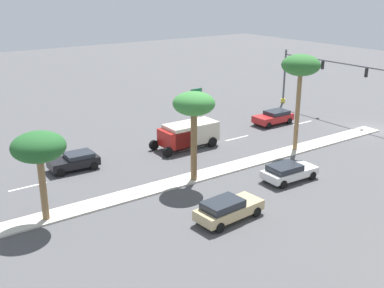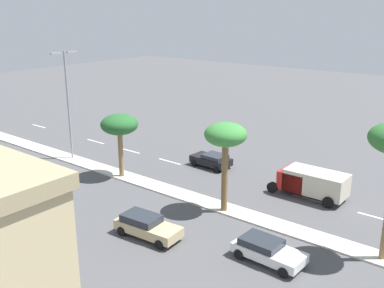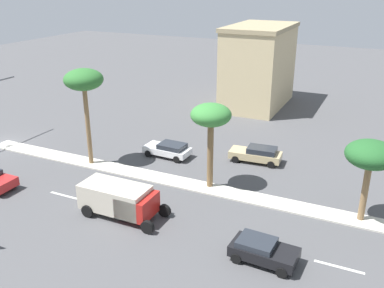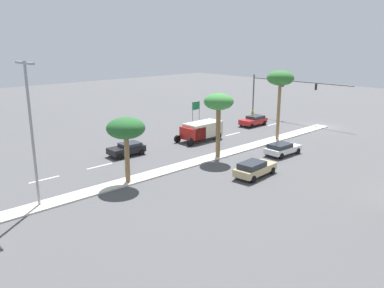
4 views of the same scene
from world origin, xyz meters
name	(u,v)px [view 2 (image 2 of 4)]	position (x,y,z in m)	size (l,w,h in m)	color
ground_plane	(180,194)	(0.00, 27.02, 0.00)	(160.00, 160.00, 0.00)	#4C4C4F
median_curb	(115,173)	(0.00, 34.74, 0.06)	(1.80, 69.48, 0.12)	beige
lane_stripe_center	(377,218)	(5.64, 13.09, 0.01)	(0.20, 2.80, 0.01)	silver
lane_stripe_right	(309,199)	(5.64, 18.34, 0.01)	(0.20, 2.80, 0.01)	silver
lane_stripe_mid	(170,161)	(5.64, 33.04, 0.01)	(0.20, 2.80, 0.01)	silver
lane_stripe_trailing	(130,151)	(5.64, 38.64, 0.01)	(0.20, 2.80, 0.01)	silver
lane_stripe_near	(96,141)	(5.64, 44.24, 0.01)	(0.20, 2.80, 0.01)	silver
lane_stripe_inboard	(39,126)	(5.64, 55.39, 0.01)	(0.20, 2.80, 0.01)	silver
palm_tree_mid	(226,137)	(-0.38, 22.42, 5.75)	(3.07, 3.07, 6.70)	brown
palm_tree_far	(119,125)	(-0.20, 33.65, 4.79)	(3.28, 3.28, 5.67)	olive
street_lamp_left	(68,97)	(0.24, 41.33, 6.27)	(2.90, 0.24, 10.59)	gray
sedan_black_rear	(212,160)	(6.96, 28.86, 0.73)	(2.19, 3.94, 1.33)	black
sedan_white_near	(267,250)	(-4.42, 16.57, 0.72)	(2.16, 4.35, 1.32)	silver
sedan_tan_front	(147,226)	(-6.70, 24.30, 0.77)	(2.23, 4.68, 1.44)	tan
box_truck	(310,182)	(6.18, 18.62, 1.27)	(2.58, 6.07, 2.22)	#B21E19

